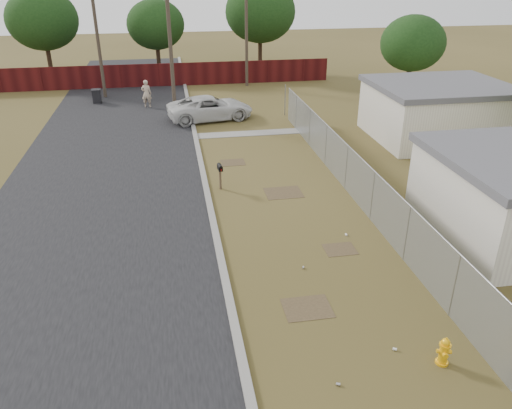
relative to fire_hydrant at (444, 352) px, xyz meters
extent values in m
plane|color=brown|center=(-1.95, 7.73, -0.38)|extent=(120.00, 120.00, 0.00)
cube|color=black|center=(-9.45, 15.73, -0.37)|extent=(9.00, 60.00, 0.02)
cube|color=gray|center=(-4.95, 15.73, -0.32)|extent=(0.25, 60.00, 0.12)
cube|color=gray|center=(-1.95, 19.23, -0.36)|extent=(6.20, 1.00, 0.03)
cylinder|color=gray|center=(1.15, 1.73, 0.62)|extent=(0.06, 0.06, 2.00)
cylinder|color=gray|center=(1.15, 4.73, 0.62)|extent=(0.06, 0.06, 2.00)
cylinder|color=gray|center=(1.15, 7.73, 0.62)|extent=(0.06, 0.06, 2.00)
cylinder|color=gray|center=(1.15, 10.73, 0.62)|extent=(0.06, 0.06, 2.00)
cylinder|color=gray|center=(1.15, 13.73, 0.62)|extent=(0.06, 0.06, 2.00)
cylinder|color=gray|center=(1.15, 16.73, 0.62)|extent=(0.06, 0.06, 2.00)
cylinder|color=gray|center=(1.15, 19.73, 0.62)|extent=(0.06, 0.06, 2.00)
cylinder|color=gray|center=(1.15, 22.73, 0.62)|extent=(0.06, 0.06, 2.00)
cylinder|color=gray|center=(1.15, 8.73, 1.62)|extent=(0.04, 26.00, 0.04)
cube|color=gray|center=(1.15, 8.73, 0.62)|extent=(0.01, 26.00, 2.00)
cube|color=black|center=(1.21, 8.73, -0.08)|extent=(0.03, 26.00, 0.60)
cube|color=#420E0E|center=(-7.95, 32.73, 0.52)|extent=(30.00, 0.12, 1.80)
cylinder|color=#443A2D|center=(-5.95, 23.73, 4.12)|extent=(0.24, 0.24, 9.00)
cylinder|color=#443A2D|center=(-10.95, 29.73, 4.12)|extent=(0.24, 0.24, 9.00)
cylinder|color=#443A2D|center=(0.05, 31.73, 4.12)|extent=(0.24, 0.24, 9.00)
cube|color=white|center=(8.55, 16.73, 1.02)|extent=(7.00, 6.00, 2.80)
cube|color=#525157|center=(8.55, 16.73, 2.57)|extent=(7.28, 6.24, 0.30)
cylinder|color=#312316|center=(-15.95, 36.73, 1.27)|extent=(0.36, 0.36, 3.30)
ellipsoid|color=black|center=(-15.95, 36.73, 4.50)|extent=(5.70, 5.70, 4.84)
cylinder|color=#312316|center=(-6.95, 37.73, 1.05)|extent=(0.36, 0.36, 2.86)
ellipsoid|color=black|center=(-6.95, 37.73, 3.85)|extent=(4.94, 4.94, 4.20)
cylinder|color=#312316|center=(2.05, 36.73, 1.38)|extent=(0.36, 0.36, 3.52)
ellipsoid|color=black|center=(2.05, 36.73, 4.82)|extent=(6.08, 6.08, 5.17)
cylinder|color=#312316|center=(11.05, 25.73, 0.94)|extent=(0.36, 0.36, 2.64)
ellipsoid|color=black|center=(11.05, 25.73, 3.52)|extent=(4.56, 4.56, 3.88)
cylinder|color=#EBA70C|center=(0.00, 0.00, -0.35)|extent=(0.40, 0.40, 0.06)
cylinder|color=#EBA70C|center=(0.00, 0.00, -0.06)|extent=(0.28, 0.28, 0.55)
cylinder|color=#EBA70C|center=(0.00, 0.00, 0.21)|extent=(0.36, 0.36, 0.05)
sphere|color=#EBA70C|center=(0.00, 0.00, 0.29)|extent=(0.27, 0.27, 0.22)
cylinder|color=#EBA70C|center=(0.00, 0.00, 0.40)|extent=(0.05, 0.05, 0.06)
cylinder|color=#EBA70C|center=(-0.13, 0.04, 0.00)|extent=(0.12, 0.13, 0.10)
cylinder|color=#EBA70C|center=(0.13, -0.03, 0.00)|extent=(0.12, 0.13, 0.10)
cylinder|color=#EBA70C|center=(-0.03, -0.12, 0.00)|extent=(0.16, 0.14, 0.13)
cube|color=brown|center=(-4.31, 11.62, 0.11)|extent=(0.10, 0.10, 0.97)
cube|color=black|center=(-4.31, 11.62, 0.62)|extent=(0.22, 0.48, 0.17)
cylinder|color=black|center=(-4.31, 11.62, 0.70)|extent=(0.22, 0.48, 0.17)
cube|color=#A10D0B|center=(-4.28, 11.37, 0.62)|extent=(0.02, 0.04, 0.10)
imported|color=silver|center=(-3.74, 22.57, 0.37)|extent=(5.73, 3.39, 1.50)
imported|color=#C1A98D|center=(-7.78, 26.32, 0.56)|extent=(0.76, 0.57, 1.88)
cube|color=black|center=(-11.34, 28.11, 0.08)|extent=(0.61, 0.61, 0.92)
cube|color=black|center=(-11.34, 28.11, 0.56)|extent=(0.67, 0.67, 0.08)
cylinder|color=black|center=(-11.04, 27.84, -0.28)|extent=(0.06, 0.19, 0.19)
cylinder|color=silver|center=(-0.97, 0.64, -0.34)|extent=(0.12, 0.11, 0.07)
cylinder|color=#A2A2A7|center=(-2.33, 4.77, -0.34)|extent=(0.10, 0.12, 0.07)
cylinder|color=silver|center=(-0.20, 6.63, -0.34)|extent=(0.08, 0.11, 0.07)
cylinder|color=#A2A2A7|center=(-2.80, -0.25, -0.34)|extent=(0.12, 0.10, 0.07)
camera|label=1|loc=(-6.24, -8.57, 8.71)|focal=35.00mm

